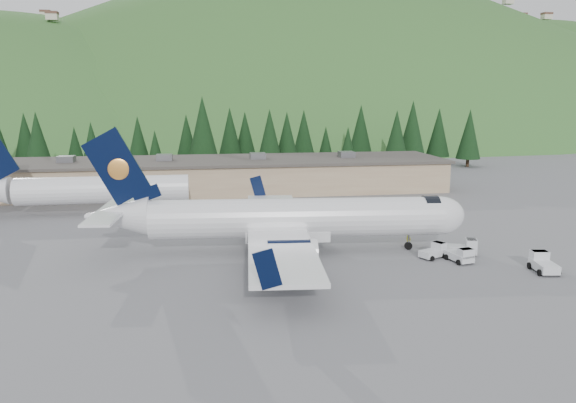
# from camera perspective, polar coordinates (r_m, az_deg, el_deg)

# --- Properties ---
(ground) EXTENTS (600.00, 600.00, 0.00)m
(ground) POSITION_cam_1_polar(r_m,az_deg,el_deg) (56.36, 0.95, -5.13)
(ground) COLOR slate
(airliner) EXTENTS (37.67, 35.37, 12.49)m
(airliner) POSITION_cam_1_polar(r_m,az_deg,el_deg) (55.46, -0.17, -1.84)
(airliner) COLOR white
(airliner) RESTS_ON ground
(second_airliner) EXTENTS (27.50, 11.00, 10.05)m
(second_airliner) POSITION_cam_1_polar(r_m,az_deg,el_deg) (77.93, -20.36, 1.15)
(second_airliner) COLOR white
(second_airliner) RESTS_ON ground
(baggage_tug_a) EXTENTS (2.96, 2.45, 1.41)m
(baggage_tug_a) POSITION_cam_1_polar(r_m,az_deg,el_deg) (56.10, 14.65, -4.89)
(baggage_tug_a) COLOR silver
(baggage_tug_a) RESTS_ON ground
(baggage_tug_b) EXTENTS (3.36, 2.58, 1.62)m
(baggage_tug_b) POSITION_cam_1_polar(r_m,az_deg,el_deg) (57.74, 17.38, -4.50)
(baggage_tug_b) COLOR silver
(baggage_tug_b) RESTS_ON ground
(baggage_tug_c) EXTENTS (2.28, 3.32, 1.67)m
(baggage_tug_c) POSITION_cam_1_polar(r_m,az_deg,el_deg) (54.99, 24.46, -5.72)
(baggage_tug_c) COLOR silver
(baggage_tug_c) RESTS_ON ground
(terminal_building) EXTENTS (71.00, 17.00, 6.10)m
(terminal_building) POSITION_cam_1_polar(r_m,az_deg,el_deg) (92.39, -6.18, 2.73)
(terminal_building) COLOR tan
(terminal_building) RESTS_ON ground
(baggage_tug_d) EXTENTS (2.13, 3.02, 1.49)m
(baggage_tug_d) POSITION_cam_1_polar(r_m,az_deg,el_deg) (55.14, 17.17, -5.26)
(baggage_tug_d) COLOR silver
(baggage_tug_d) RESTS_ON ground
(ramp_worker) EXTENTS (0.81, 0.78, 1.88)m
(ramp_worker) POSITION_cam_1_polar(r_m,az_deg,el_deg) (60.19, 12.13, -3.41)
(ramp_worker) COLOR #EFF900
(ramp_worker) RESTS_ON ground
(tree_line) EXTENTS (113.09, 18.39, 14.13)m
(tree_line) POSITION_cam_1_polar(r_m,az_deg,el_deg) (114.45, -7.78, 6.59)
(tree_line) COLOR black
(tree_line) RESTS_ON ground
(hills) EXTENTS (614.00, 330.00, 300.00)m
(hills) POSITION_cam_1_polar(r_m,az_deg,el_deg) (285.63, 4.35, -9.38)
(hills) COLOR #2B4D1D
(hills) RESTS_ON ground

